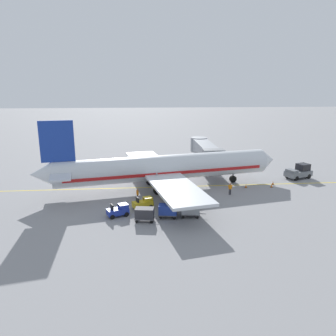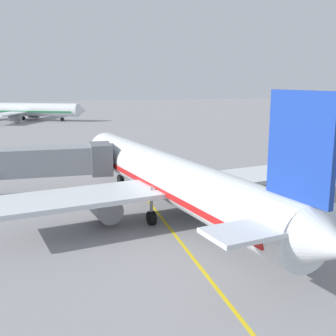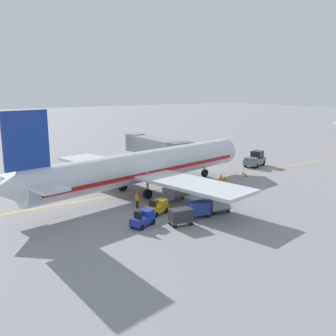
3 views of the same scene
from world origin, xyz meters
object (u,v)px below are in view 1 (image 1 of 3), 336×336
Objects in this scene: baggage_cart_second_in_train at (168,210)px; safety_cone_wing_tip at (272,185)px; parked_airliner at (164,168)px; baggage_cart_front at (190,209)px; safety_cone_nose_left at (273,183)px; ground_crew_loader at (138,194)px; pushback_tractor at (299,172)px; jet_bridge at (205,150)px; baggage_cart_third_in_train at (145,213)px; safety_cone_nose_right at (246,186)px; baggage_tug_lead at (143,203)px; baggage_tug_trailing at (119,210)px; ground_crew_wing_walker at (181,193)px; ground_crew_marshaller at (230,188)px.

baggage_cart_second_in_train is 5.04× the size of safety_cone_wing_tip.
baggage_cart_front is at bearing 11.59° from parked_airliner.
safety_cone_wing_tip is (1.33, -0.76, 0.00)m from safety_cone_nose_left.
parked_airliner reaches higher than ground_crew_loader.
safety_cone_wing_tip is (4.53, -6.57, -0.81)m from pushback_tractor.
parked_airliner is 2.32× the size of jet_bridge.
baggage_cart_third_in_train is at bearing -58.64° from safety_cone_nose_left.
safety_cone_nose_right is (-11.16, 15.53, -0.66)m from baggage_cart_third_in_train.
parked_airliner is 6.78m from ground_crew_loader.
ground_crew_loader reaches higher than baggage_cart_front.
ground_crew_loader reaches higher than baggage_tug_lead.
baggage_cart_front is 5.04× the size of safety_cone_wing_tip.
parked_airliner is at bearing 148.57° from baggage_tug_trailing.
ground_crew_loader is at bearing -172.98° from baggage_cart_third_in_train.
safety_cone_nose_left is (-8.42, 20.38, -0.42)m from baggage_tug_lead.
ground_crew_loader reaches higher than baggage_cart_second_in_train.
ground_crew_wing_walker is (-5.81, -0.37, 0.00)m from baggage_cart_front.
baggage_tug_trailing is at bearing -67.06° from ground_crew_marshaller.
pushback_tractor is 2.90× the size of ground_crew_loader.
baggage_tug_lead is 17.21m from safety_cone_nose_right.
baggage_tug_lead is 22.05m from safety_cone_nose_left.
ground_crew_marshaller is at bearing 123.87° from baggage_cart_third_in_train.
parked_airliner is 12.50× the size of baggage_cart_second_in_train.
baggage_cart_second_in_train is 2.84m from baggage_cart_third_in_train.
baggage_cart_front is at bearing 46.14° from ground_crew_loader.
parked_airliner is at bearing -80.80° from pushback_tractor.
parked_airliner is 10.05m from ground_crew_marshaller.
baggage_tug_trailing is (21.67, -14.65, -2.74)m from jet_bridge.
safety_cone_nose_right is at bearing 86.84° from parked_airliner.
baggage_cart_front reaches higher than safety_cone_nose_left.
jet_bridge is at bearing 153.63° from baggage_cart_third_in_train.
pushback_tractor is 28.32m from ground_crew_loader.
baggage_tug_trailing is at bearing -31.43° from parked_airliner.
safety_cone_nose_right is (-7.21, 15.63, -0.42)m from baggage_tug_lead.
safety_cone_nose_left is at bearing 112.44° from baggage_tug_lead.
safety_cone_nose_left is (-4.16, 8.06, -0.66)m from ground_crew_marshaller.
safety_cone_nose_left is at bearing 123.30° from baggage_cart_second_in_train.
jet_bridge is at bearing 158.53° from ground_crew_wing_walker.
baggage_cart_third_in_train is at bearing 7.02° from ground_crew_loader.
baggage_tug_trailing is at bearing -67.63° from safety_cone_wing_tip.
ground_crew_loader is 16.95m from safety_cone_nose_right.
jet_bridge is at bearing 143.13° from ground_crew_loader.
baggage_cart_third_in_train is at bearing -60.53° from safety_cone_wing_tip.
parked_airliner is 62.93× the size of safety_cone_nose_right.
baggage_cart_third_in_train is 8.32m from ground_crew_wing_walker.
ground_crew_wing_walker reaches higher than baggage_tug_trailing.
baggage_cart_second_in_train is 6.97m from ground_crew_loader.
pushback_tractor reaches higher than safety_cone_nose_left.
safety_cone_nose_left is at bearing 150.28° from safety_cone_wing_tip.
ground_crew_marshaller is at bearing -62.05° from pushback_tractor.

